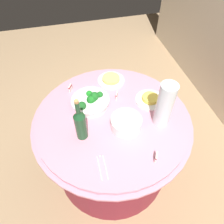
{
  "coord_description": "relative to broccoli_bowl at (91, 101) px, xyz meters",
  "views": [
    {
      "loc": [
        0.94,
        -0.24,
        1.91
      ],
      "look_at": [
        0.0,
        0.0,
        0.79
      ],
      "focal_mm": 33.85,
      "sensor_mm": 36.0,
      "label": 1
    }
  ],
  "objects": [
    {
      "name": "ground_plane",
      "position": [
        0.15,
        0.12,
        -0.78
      ],
      "size": [
        6.0,
        6.0,
        0.0
      ],
      "primitive_type": "plane",
      "color": "#9E7F5B"
    },
    {
      "name": "buffet_table",
      "position": [
        0.15,
        0.12,
        -0.41
      ],
      "size": [
        1.16,
        1.16,
        0.74
      ],
      "color": "maroon",
      "rests_on": "ground_plane"
    },
    {
      "name": "broccoli_bowl",
      "position": [
        0.0,
        0.0,
        0.0
      ],
      "size": [
        0.28,
        0.28,
        0.12
      ],
      "color": "white",
      "rests_on": "buffet_table"
    },
    {
      "name": "plate_stack",
      "position": [
        0.26,
        0.2,
        -0.0
      ],
      "size": [
        0.21,
        0.21,
        0.08
      ],
      "color": "white",
      "rests_on": "buffet_table"
    },
    {
      "name": "wine_bottle",
      "position": [
        0.26,
        -0.11,
        0.09
      ],
      "size": [
        0.07,
        0.07,
        0.34
      ],
      "color": "#194423",
      "rests_on": "buffet_table"
    },
    {
      "name": "decorative_fruit_vase",
      "position": [
        0.27,
        0.44,
        0.11
      ],
      "size": [
        0.11,
        0.11,
        0.34
      ],
      "color": "silver",
      "rests_on": "buffet_table"
    },
    {
      "name": "serving_tongs",
      "position": [
        0.51,
        -0.03,
        -0.04
      ],
      "size": [
        0.17,
        0.05,
        0.01
      ],
      "color": "silver",
      "rests_on": "buffet_table"
    },
    {
      "name": "food_plate_fried_egg",
      "position": [
        0.06,
        0.45,
        -0.03
      ],
      "size": [
        0.22,
        0.22,
        0.04
      ],
      "color": "white",
      "rests_on": "buffet_table"
    },
    {
      "name": "food_plate_noodles",
      "position": [
        -0.23,
        0.21,
        -0.03
      ],
      "size": [
        0.22,
        0.22,
        0.04
      ],
      "color": "white",
      "rests_on": "buffet_table"
    },
    {
      "name": "label_placard_front",
      "position": [
        -0.2,
        -0.13,
        -0.01
      ],
      "size": [
        0.05,
        0.03,
        0.05
      ],
      "color": "white",
      "rests_on": "buffet_table"
    },
    {
      "name": "label_placard_mid",
      "position": [
        0.54,
        0.3,
        -0.01
      ],
      "size": [
        0.05,
        0.03,
        0.05
      ],
      "color": "white",
      "rests_on": "buffet_table"
    },
    {
      "name": "label_placard_rear",
      "position": [
        -0.03,
        0.21,
        -0.01
      ],
      "size": [
        0.05,
        0.03,
        0.05
      ],
      "color": "white",
      "rests_on": "buffet_table"
    }
  ]
}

